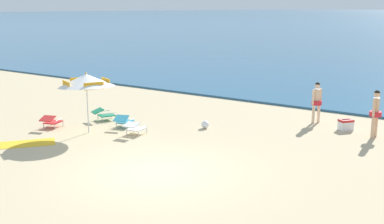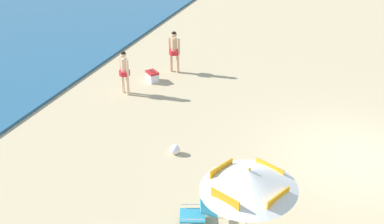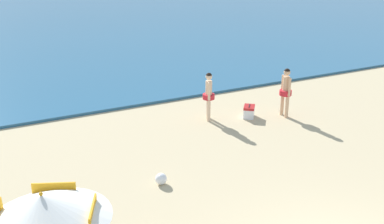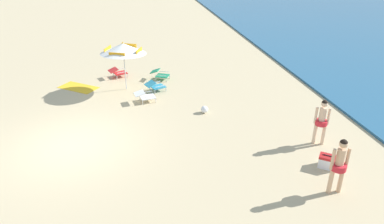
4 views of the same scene
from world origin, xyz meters
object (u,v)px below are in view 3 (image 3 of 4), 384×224
(person_standing_near_shore, at_px, (286,89))
(cooler_box, at_px, (249,112))
(beach_umbrella_striped_main, at_px, (43,209))
(person_standing_beside, at_px, (209,93))
(beach_ball, at_px, (161,179))

(person_standing_near_shore, height_order, cooler_box, person_standing_near_shore)
(beach_umbrella_striped_main, relative_size, cooler_box, 4.59)
(beach_umbrella_striped_main, height_order, person_standing_beside, beach_umbrella_striped_main)
(person_standing_near_shore, bearing_deg, beach_ball, -156.76)
(beach_umbrella_striped_main, height_order, cooler_box, beach_umbrella_striped_main)
(cooler_box, bearing_deg, person_standing_beside, 161.87)
(person_standing_near_shore, xyz_separation_m, cooler_box, (-1.13, 0.44, -0.77))
(cooler_box, bearing_deg, beach_umbrella_striped_main, -142.40)
(person_standing_near_shore, height_order, beach_ball, person_standing_near_shore)
(person_standing_near_shore, relative_size, beach_ball, 5.77)
(person_standing_beside, height_order, cooler_box, person_standing_beside)
(beach_ball, bearing_deg, cooler_box, 32.56)
(beach_ball, bearing_deg, person_standing_near_shore, 23.24)
(beach_umbrella_striped_main, height_order, person_standing_near_shore, beach_umbrella_striped_main)
(person_standing_beside, bearing_deg, beach_ball, -133.46)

